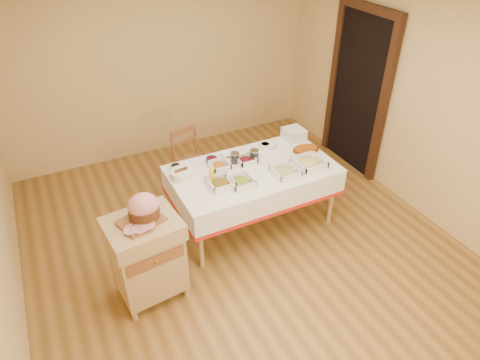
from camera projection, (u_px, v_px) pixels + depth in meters
name	position (u px, v px, depth m)	size (l,w,h in m)	color
room_shell	(241.00, 144.00, 4.10)	(5.00, 5.00, 5.00)	olive
doorway	(358.00, 90.00, 5.68)	(0.09, 1.10, 2.20)	black
dining_table	(253.00, 181.00, 4.82)	(1.82, 1.02, 0.76)	tan
butcher_cart	(147.00, 255.00, 3.97)	(0.69, 0.60, 0.91)	tan
dining_chair	(191.00, 162.00, 5.43)	(0.48, 0.46, 0.89)	brown
ham_on_board	(143.00, 209.00, 3.72)	(0.39, 0.37, 0.26)	brown
serving_dish_a	(221.00, 183.00, 4.44)	(0.26, 0.25, 0.11)	white
serving_dish_b	(241.00, 181.00, 4.47)	(0.25, 0.25, 0.10)	white
serving_dish_c	(285.00, 172.00, 4.62)	(0.27, 0.27, 0.11)	white
serving_dish_d	(309.00, 163.00, 4.76)	(0.31, 0.31, 0.12)	white
serving_dish_e	(219.00, 166.00, 4.72)	(0.22, 0.21, 0.10)	white
serving_dish_f	(246.00, 160.00, 4.82)	(0.22, 0.21, 0.10)	white
small_bowl_left	(175.00, 167.00, 4.70)	(0.12, 0.12, 0.06)	white
small_bowl_mid	(212.00, 160.00, 4.83)	(0.13, 0.13, 0.05)	navy
small_bowl_right	(265.00, 146.00, 5.09)	(0.12, 0.12, 0.06)	white
bowl_white_imported	(227.00, 154.00, 4.95)	(0.15, 0.15, 0.04)	white
bowl_small_imported	(270.00, 146.00, 5.11)	(0.15, 0.15, 0.05)	white
preserve_jar_left	(235.00, 158.00, 4.81)	(0.10, 0.10, 0.13)	silver
preserve_jar_right	(254.00, 156.00, 4.84)	(0.11, 0.11, 0.13)	silver
mustard_bottle	(211.00, 175.00, 4.48)	(0.06, 0.06, 0.18)	yellow
bread_basket	(181.00, 174.00, 4.56)	(0.24, 0.24, 0.11)	white
plate_stack	(294.00, 134.00, 5.27)	(0.24, 0.24, 0.13)	white
brass_platter	(306.00, 150.00, 5.03)	(0.34, 0.24, 0.04)	#B48A33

